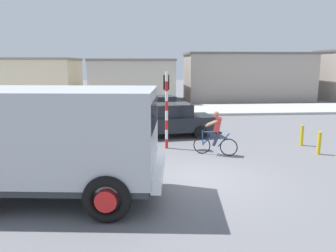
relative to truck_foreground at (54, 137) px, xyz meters
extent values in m
plane|color=slate|center=(3.96, 1.16, -1.67)|extent=(120.00, 120.00, 0.00)
cube|color=#ADADA8|center=(3.96, 15.70, -1.59)|extent=(80.00, 5.00, 0.16)
cube|color=#B2B7BC|center=(-0.03, 0.00, 0.13)|extent=(5.44, 3.04, 2.20)
cube|color=#2D3338|center=(-0.03, 0.00, -1.05)|extent=(5.33, 2.98, 0.16)
cube|color=silver|center=(2.65, -0.28, -0.87)|extent=(0.49, 2.39, 0.36)
cube|color=black|center=(2.50, -0.27, 0.63)|extent=(0.35, 2.13, 0.70)
torus|color=black|center=(1.71, 1.10, -1.12)|extent=(1.12, 0.36, 1.10)
cylinder|color=red|center=(1.71, 1.10, -1.12)|extent=(0.52, 0.35, 0.50)
torus|color=black|center=(1.44, -1.44, -1.12)|extent=(1.12, 0.36, 1.10)
cylinder|color=red|center=(1.44, -1.44, -1.12)|extent=(0.52, 0.35, 0.50)
torus|color=black|center=(-1.50, 1.45, -1.12)|extent=(1.12, 0.36, 1.10)
cylinder|color=red|center=(-1.50, 1.45, -1.12)|extent=(0.52, 0.35, 0.50)
torus|color=black|center=(4.57, 4.00, -1.33)|extent=(0.65, 0.28, 0.68)
torus|color=black|center=(5.55, 3.62, -1.33)|extent=(0.65, 0.28, 0.68)
cylinder|color=#1E4C8C|center=(4.90, 3.87, -0.76)|extent=(0.57, 0.26, 0.09)
cylinder|color=#1E4C8C|center=(4.84, 3.89, -1.01)|extent=(0.49, 0.23, 0.57)
cylinder|color=#1E4C8C|center=(5.36, 3.69, -1.06)|extent=(0.43, 0.20, 0.57)
cylinder|color=#1E4C8C|center=(4.59, 3.99, -1.03)|extent=(0.10, 0.08, 0.59)
cylinder|color=black|center=(4.62, 3.98, -0.72)|extent=(0.21, 0.48, 0.03)
cube|color=black|center=(5.17, 3.76, -0.79)|extent=(0.27, 0.20, 0.06)
cube|color=#D13838|center=(5.13, 3.78, -0.46)|extent=(0.39, 0.40, 0.59)
sphere|color=#9E7051|center=(5.06, 3.81, -0.06)|extent=(0.22, 0.22, 0.22)
cylinder|color=#2D334C|center=(5.06, 3.70, -1.02)|extent=(0.33, 0.22, 0.57)
cylinder|color=#9E7051|center=(4.88, 3.70, -0.41)|extent=(0.49, 0.26, 0.29)
cylinder|color=#2D334C|center=(5.13, 3.88, -1.02)|extent=(0.33, 0.22, 0.57)
cylinder|color=#9E7051|center=(5.00, 4.00, -0.41)|extent=(0.49, 0.26, 0.29)
cylinder|color=red|center=(3.25, 4.94, -1.47)|extent=(0.12, 0.12, 0.40)
cylinder|color=white|center=(3.25, 4.94, -1.07)|extent=(0.12, 0.12, 0.40)
cylinder|color=red|center=(3.25, 4.94, -0.67)|extent=(0.12, 0.12, 0.40)
cylinder|color=white|center=(3.25, 4.94, -0.27)|extent=(0.12, 0.12, 0.40)
cylinder|color=red|center=(3.25, 4.94, 0.13)|extent=(0.12, 0.12, 0.40)
cylinder|color=white|center=(3.25, 4.94, 0.53)|extent=(0.12, 0.12, 0.40)
cylinder|color=red|center=(3.25, 4.94, 0.93)|extent=(0.12, 0.12, 0.40)
cylinder|color=white|center=(3.25, 4.94, 1.33)|extent=(0.12, 0.12, 0.40)
cube|color=black|center=(3.25, 5.12, 1.08)|extent=(0.24, 0.20, 0.60)
sphere|color=red|center=(3.25, 5.24, 1.08)|extent=(0.14, 0.14, 0.14)
cube|color=red|center=(-4.31, 11.40, -1.02)|extent=(4.19, 2.22, 0.70)
cube|color=black|center=(-4.46, 11.38, -0.37)|extent=(2.37, 1.72, 0.60)
cylinder|color=black|center=(-3.20, 12.41, -1.37)|extent=(0.62, 0.26, 0.60)
cylinder|color=black|center=(-2.97, 10.72, -1.37)|extent=(0.62, 0.26, 0.60)
cylinder|color=black|center=(-5.65, 12.08, -1.37)|extent=(0.62, 0.26, 0.60)
cylinder|color=black|center=(-5.43, 10.39, -1.37)|extent=(0.62, 0.26, 0.60)
cube|color=#1E2328|center=(3.64, 7.25, -1.02)|extent=(4.18, 2.19, 0.70)
cube|color=black|center=(3.49, 7.23, -0.37)|extent=(2.36, 1.71, 0.60)
cylinder|color=black|center=(4.76, 8.25, -1.37)|extent=(0.62, 0.25, 0.60)
cylinder|color=black|center=(4.97, 6.56, -1.37)|extent=(0.62, 0.25, 0.60)
cylinder|color=black|center=(2.30, 7.94, -1.37)|extent=(0.62, 0.25, 0.60)
cylinder|color=black|center=(2.51, 6.25, -1.37)|extent=(0.62, 0.25, 0.60)
cube|color=gold|center=(3.16, 11.01, -1.02)|extent=(4.31, 2.70, 0.70)
cube|color=black|center=(3.01, 10.97, -0.37)|extent=(2.50, 1.98, 0.60)
cylinder|color=black|center=(4.13, 12.16, -1.37)|extent=(0.63, 0.33, 0.60)
cylinder|color=black|center=(4.58, 10.52, -1.37)|extent=(0.63, 0.33, 0.60)
cylinder|color=black|center=(1.74, 11.50, -1.37)|extent=(0.63, 0.33, 0.60)
cylinder|color=black|center=(2.19, 9.86, -1.37)|extent=(0.63, 0.33, 0.60)
cylinder|color=gold|center=(9.13, 3.54, -1.22)|extent=(0.14, 0.14, 0.90)
cylinder|color=gold|center=(9.13, 4.94, -1.22)|extent=(0.14, 0.14, 0.90)
cube|color=beige|center=(-8.46, 22.29, 0.22)|extent=(9.36, 6.78, 3.77)
cube|color=gray|center=(-8.46, 22.29, 2.21)|extent=(9.55, 6.92, 0.20)
cube|color=#B2AD9E|center=(1.43, 22.06, 0.17)|extent=(7.17, 7.37, 3.68)
cube|color=slate|center=(1.43, 22.06, 2.12)|extent=(7.31, 7.52, 0.20)
cube|color=#9E9389|center=(12.35, 22.64, 0.48)|extent=(11.69, 5.03, 4.29)
cube|color=#5E5852|center=(12.35, 22.64, 2.73)|extent=(11.93, 5.13, 0.20)
camera|label=1|loc=(2.26, -8.28, 1.86)|focal=34.73mm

